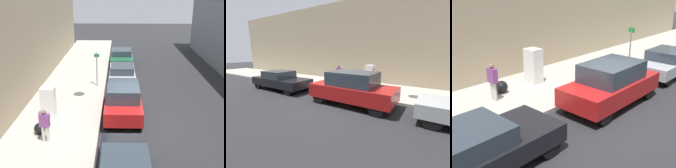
% 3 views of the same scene
% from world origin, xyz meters
% --- Properties ---
extents(ground_plane, '(80.00, 80.00, 0.00)m').
position_xyz_m(ground_plane, '(0.00, 0.00, 0.00)').
color(ground_plane, '#28282B').
extents(sidewalk_slab, '(4.39, 44.00, 0.16)m').
position_xyz_m(sidewalk_slab, '(-3.82, 0.00, 0.08)').
color(sidewalk_slab, '#B2ADA0').
rests_on(sidewalk_slab, ground).
extents(discarded_refrigerator, '(0.73, 0.60, 1.63)m').
position_xyz_m(discarded_refrigerator, '(-4.37, 0.04, 0.97)').
color(discarded_refrigerator, white).
rests_on(discarded_refrigerator, sidewalk_slab).
extents(manhole_cover, '(0.70, 0.70, 0.02)m').
position_xyz_m(manhole_cover, '(-3.23, 3.33, 0.16)').
color(manhole_cover, '#47443F').
rests_on(manhole_cover, sidewalk_slab).
extents(street_sign_post, '(0.36, 0.07, 2.33)m').
position_xyz_m(street_sign_post, '(-2.19, 4.98, 1.47)').
color(street_sign_post, slate).
rests_on(street_sign_post, sidewalk_slab).
extents(trash_bag, '(0.54, 0.54, 0.54)m').
position_xyz_m(trash_bag, '(-4.36, -1.80, 0.42)').
color(trash_bag, black).
rests_on(trash_bag, sidewalk_slab).
extents(pedestrian_walking_far, '(0.45, 0.22, 1.54)m').
position_xyz_m(pedestrian_walking_far, '(-3.91, -2.49, 1.03)').
color(pedestrian_walking_far, beige).
rests_on(pedestrian_walking_far, sidewalk_slab).
extents(parked_suv_red, '(1.91, 4.41, 1.75)m').
position_xyz_m(parked_suv_red, '(-0.45, 0.64, 0.91)').
color(parked_suv_red, red).
rests_on(parked_suv_red, ground).
extents(parked_sedan_silver, '(1.84, 4.79, 1.39)m').
position_xyz_m(parked_sedan_silver, '(-0.45, 6.01, 0.72)').
color(parked_sedan_silver, silver).
rests_on(parked_sedan_silver, ground).
extents(parked_sedan_green, '(1.89, 4.78, 1.41)m').
position_xyz_m(parked_sedan_green, '(-0.45, 11.29, 0.74)').
color(parked_sedan_green, '#1E6038').
rests_on(parked_sedan_green, ground).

